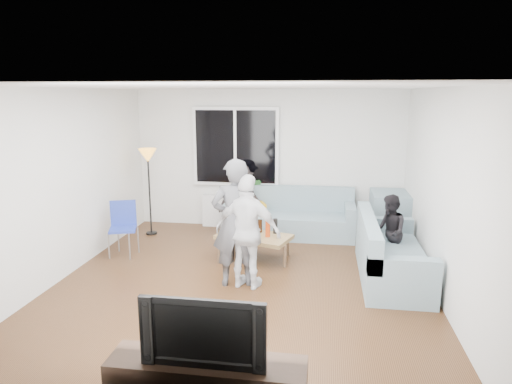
% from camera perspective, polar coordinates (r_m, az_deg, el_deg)
% --- Properties ---
extents(floor, '(5.00, 5.50, 0.04)m').
position_cam_1_polar(floor, '(6.30, -1.75, -11.60)').
color(floor, '#56351C').
rests_on(floor, ground).
extents(ceiling, '(5.00, 5.50, 0.04)m').
position_cam_1_polar(ceiling, '(5.76, -1.92, 13.19)').
color(ceiling, white).
rests_on(ceiling, ground).
extents(wall_back, '(5.00, 0.04, 2.60)m').
position_cam_1_polar(wall_back, '(8.59, 1.50, 4.03)').
color(wall_back, silver).
rests_on(wall_back, ground).
extents(wall_front, '(5.00, 0.04, 2.60)m').
position_cam_1_polar(wall_front, '(3.31, -10.61, -9.63)').
color(wall_front, silver).
rests_on(wall_front, ground).
extents(wall_left, '(0.04, 5.50, 2.60)m').
position_cam_1_polar(wall_left, '(6.81, -23.20, 0.87)').
color(wall_left, silver).
rests_on(wall_left, ground).
extents(wall_right, '(0.04, 5.50, 2.60)m').
position_cam_1_polar(wall_right, '(5.98, 22.65, -0.53)').
color(wall_right, silver).
rests_on(wall_right, ground).
extents(window_frame, '(1.62, 0.06, 1.47)m').
position_cam_1_polar(window_frame, '(8.57, -2.56, 5.69)').
color(window_frame, white).
rests_on(window_frame, wall_back).
extents(window_glass, '(1.50, 0.02, 1.35)m').
position_cam_1_polar(window_glass, '(8.53, -2.61, 5.66)').
color(window_glass, black).
rests_on(window_glass, window_frame).
extents(window_mullion, '(0.05, 0.03, 1.35)m').
position_cam_1_polar(window_mullion, '(8.52, -2.62, 5.65)').
color(window_mullion, white).
rests_on(window_mullion, window_frame).
extents(radiator, '(1.30, 0.12, 0.62)m').
position_cam_1_polar(radiator, '(8.76, -2.53, -2.42)').
color(radiator, silver).
rests_on(radiator, floor).
extents(potted_plant, '(0.19, 0.16, 0.33)m').
position_cam_1_polar(potted_plant, '(8.56, 0.05, 0.50)').
color(potted_plant, '#2B6628').
rests_on(potted_plant, radiator).
extents(vase, '(0.15, 0.15, 0.16)m').
position_cam_1_polar(vase, '(8.66, -3.08, 0.04)').
color(vase, white).
rests_on(vase, radiator).
extents(sofa_back_section, '(2.30, 0.85, 0.85)m').
position_cam_1_polar(sofa_back_section, '(8.23, 4.25, -2.59)').
color(sofa_back_section, gray).
rests_on(sofa_back_section, floor).
extents(sofa_right_section, '(2.00, 0.85, 0.85)m').
position_cam_1_polar(sofa_right_section, '(6.62, 16.70, -6.79)').
color(sofa_right_section, gray).
rests_on(sofa_right_section, floor).
extents(sofa_corner, '(0.85, 0.85, 0.85)m').
position_cam_1_polar(sofa_corner, '(8.31, 17.08, -2.96)').
color(sofa_corner, gray).
rests_on(sofa_corner, floor).
extents(cushion_yellow, '(0.47, 0.44, 0.14)m').
position_cam_1_polar(cushion_yellow, '(8.26, -0.23, -1.89)').
color(cushion_yellow, gold).
rests_on(cushion_yellow, sofa_back_section).
extents(cushion_red, '(0.39, 0.34, 0.13)m').
position_cam_1_polar(cushion_red, '(8.34, -0.46, -1.74)').
color(cushion_red, maroon).
rests_on(cushion_red, sofa_back_section).
extents(coffee_table, '(1.23, 0.90, 0.40)m').
position_cam_1_polar(coffee_table, '(7.08, -0.25, -6.94)').
color(coffee_table, '#99804A').
rests_on(coffee_table, floor).
extents(pitcher, '(0.17, 0.17, 0.17)m').
position_cam_1_polar(pitcher, '(7.03, -1.38, -4.62)').
color(pitcher, maroon).
rests_on(pitcher, coffee_table).
extents(side_chair, '(0.51, 0.51, 0.86)m').
position_cam_1_polar(side_chair, '(7.48, -16.30, -4.53)').
color(side_chair, '#24379C').
rests_on(side_chair, floor).
extents(floor_lamp, '(0.32, 0.32, 1.56)m').
position_cam_1_polar(floor_lamp, '(8.43, -13.18, -0.05)').
color(floor_lamp, '#FFA430').
rests_on(floor_lamp, floor).
extents(player_left, '(0.71, 0.55, 1.72)m').
position_cam_1_polar(player_left, '(6.00, -2.60, -3.89)').
color(player_left, '#46474B').
rests_on(player_left, floor).
extents(player_right, '(0.95, 0.55, 1.52)m').
position_cam_1_polar(player_right, '(5.94, -1.04, -5.02)').
color(player_right, silver).
rests_on(player_right, floor).
extents(spectator_right, '(0.48, 0.58, 1.10)m').
position_cam_1_polar(spectator_right, '(6.93, 16.35, -4.83)').
color(spectator_right, black).
rests_on(spectator_right, floor).
extents(spectator_back, '(0.90, 0.63, 1.27)m').
position_cam_1_polar(spectator_back, '(8.32, -1.90, -0.91)').
color(spectator_back, black).
rests_on(spectator_back, floor).
extents(television, '(0.99, 0.13, 0.57)m').
position_cam_1_polar(television, '(3.74, -6.31, -16.52)').
color(television, black).
rests_on(television, tv_console).
extents(bottle_e, '(0.07, 0.07, 0.23)m').
position_cam_1_polar(bottle_e, '(7.07, 2.43, -4.27)').
color(bottle_e, black).
rests_on(bottle_e, coffee_table).
extents(bottle_b, '(0.08, 0.08, 0.22)m').
position_cam_1_polar(bottle_b, '(6.88, -1.39, -4.79)').
color(bottle_b, '#18851D').
rests_on(bottle_b, coffee_table).
extents(bottle_d, '(0.07, 0.07, 0.24)m').
position_cam_1_polar(bottle_d, '(6.90, 1.48, -4.66)').
color(bottle_d, '#D64313').
rests_on(bottle_d, coffee_table).
extents(bottle_c, '(0.07, 0.07, 0.20)m').
position_cam_1_polar(bottle_c, '(7.13, 0.51, -4.27)').
color(bottle_c, black).
rests_on(bottle_c, coffee_table).
extents(bottle_a, '(0.07, 0.07, 0.22)m').
position_cam_1_polar(bottle_a, '(7.11, -2.46, -4.26)').
color(bottle_a, red).
rests_on(bottle_a, coffee_table).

